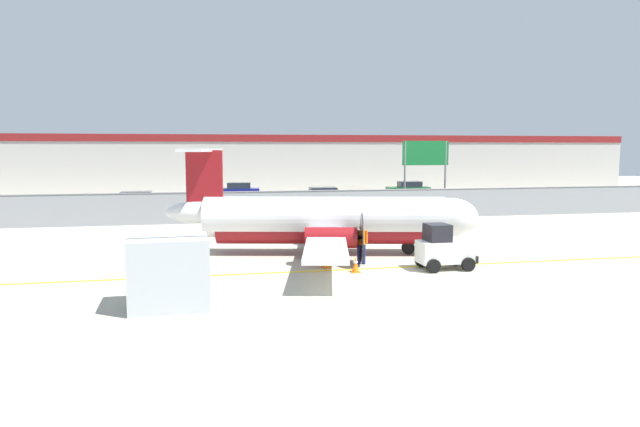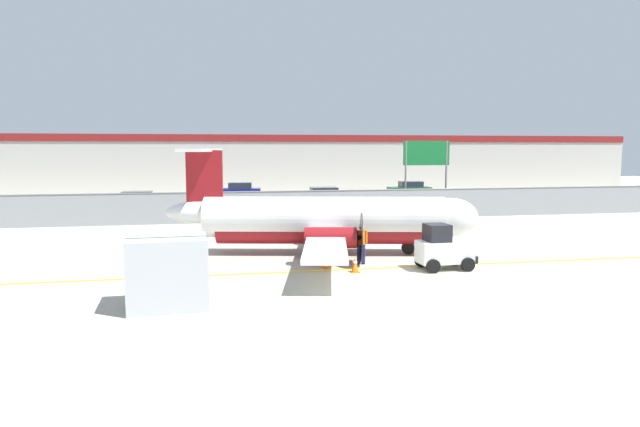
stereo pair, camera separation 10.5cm
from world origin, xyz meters
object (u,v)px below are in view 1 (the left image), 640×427
Objects in this scene: baggage_tug at (444,249)px; highway_sign at (425,159)px; ground_crew_worker at (361,242)px; traffic_cone_far_left at (427,249)px; traffic_cone_near_right at (355,265)px; parked_car_1 at (238,191)px; traffic_cone_far_right at (326,260)px; traffic_cone_near_left at (176,248)px; parked_car_2 at (324,197)px; parked_car_0 at (138,202)px; cargo_container at (169,272)px; parked_car_3 at (408,189)px; commuter_airplane at (330,220)px.

baggage_tug is 20.03m from highway_sign.
ground_crew_worker is 3.72m from traffic_cone_far_left.
traffic_cone_near_right is 0.15× the size of parked_car_1.
ground_crew_worker reaches higher than traffic_cone_far_right.
traffic_cone_near_left is at bearing 167.22° from traffic_cone_far_left.
parked_car_0 is at bearing -171.25° from parked_car_2.
parked_car_0 reaches higher than traffic_cone_far_right.
cargo_container is 7.93m from traffic_cone_near_right.
cargo_container is 0.45× the size of highway_sign.
parked_car_3 is at bearing 36.67° from parked_car_2.
ground_crew_worker is 0.39× the size of parked_car_3.
parked_car_0 is at bearing 120.64° from baggage_tug.
traffic_cone_near_right is at bearing -66.46° from parked_car_0.
ground_crew_worker is 1.84m from traffic_cone_near_right.
ground_crew_worker is 0.68× the size of cargo_container.
parked_car_3 is (21.31, 26.83, 0.58)m from traffic_cone_near_left.
commuter_airplane is at bearing 91.79° from traffic_cone_near_right.
commuter_airplane is 4.68m from traffic_cone_far_left.
parked_car_3 is at bearing 74.57° from highway_sign.
cargo_container is 3.89× the size of traffic_cone_far_left.
parked_car_1 is at bearing 80.91° from traffic_cone_near_left.
traffic_cone_near_right is 1.00× the size of traffic_cone_far_left.
parked_car_3 is (13.43, 30.59, -0.06)m from ground_crew_worker.
traffic_cone_near_right is at bearing -97.61° from parked_car_2.
traffic_cone_far_left is at bearing -12.78° from traffic_cone_near_left.
traffic_cone_far_right is (-0.95, 1.11, 0.00)m from traffic_cone_near_right.
traffic_cone_near_right and traffic_cone_far_left have the same top height.
traffic_cone_far_right is (-1.64, -0.48, -0.64)m from ground_crew_worker.
ground_crew_worker is 33.41m from parked_car_3.
parked_car_0 is 26.48m from parked_car_3.
traffic_cone_near_left is at bearing -79.98° from parked_car_0.
parked_car_2 is at bearing 80.85° from traffic_cone_near_right.
commuter_airplane is 31.45m from parked_car_3.
highway_sign is at bearing 78.90° from parked_car_3.
commuter_airplane is at bearing -9.67° from traffic_cone_near_left.
cargo_container is 9.06m from traffic_cone_near_left.
commuter_airplane reaches higher than traffic_cone_far_right.
commuter_airplane reaches higher than parked_car_3.
highway_sign reaches higher than traffic_cone_near_right.
traffic_cone_near_right is 25.61m from parked_car_0.
traffic_cone_far_left is (11.13, 6.45, -0.79)m from cargo_container.
cargo_container reaches higher than parked_car_2.
ground_crew_worker is 0.40× the size of parked_car_0.
traffic_cone_far_left is 31.05m from parked_car_3.
parked_car_0 is at bearing 101.44° from traffic_cone_near_left.
traffic_cone_far_left is (4.15, 2.78, 0.00)m from traffic_cone_near_right.
baggage_tug is at bearing 76.45° from parked_car_3.
parked_car_3 is 14.57m from highway_sign.
commuter_airplane is 3.40m from traffic_cone_far_right.
parked_car_3 is (15.07, 31.07, 0.58)m from traffic_cone_far_right.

